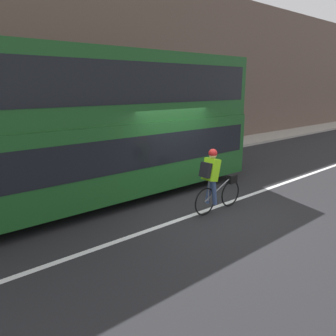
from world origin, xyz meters
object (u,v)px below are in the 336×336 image
(trash_bin, at_px, (156,146))
(bus, at_px, (97,121))
(street_sign_post, at_px, (212,121))
(cyclist_on_bike, at_px, (214,179))

(trash_bin, bearing_deg, bus, -144.47)
(street_sign_post, bearing_deg, bus, -158.40)
(cyclist_on_bike, bearing_deg, bus, 122.40)
(bus, height_order, street_sign_post, bus)
(cyclist_on_bike, bearing_deg, street_sign_post, 42.71)
(cyclist_on_bike, bearing_deg, trash_bin, 64.69)
(bus, bearing_deg, cyclist_on_bike, -57.60)
(cyclist_on_bike, xyz_separation_m, street_sign_post, (6.36, 5.87, 0.51))
(bus, bearing_deg, trash_bin, 35.53)
(trash_bin, distance_m, street_sign_post, 3.68)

